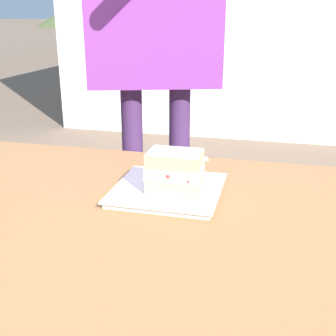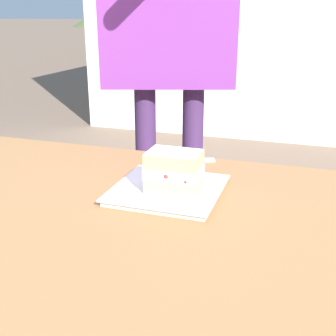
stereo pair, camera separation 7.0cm
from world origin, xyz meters
The scene contains 7 objects.
patio_table centered at (0.00, 0.00, 0.62)m, with size 1.63×0.95×0.70m.
dessert_plate centered at (0.20, 0.19, 0.71)m, with size 0.24×0.24×0.02m.
cake_slice centered at (0.22, 0.17, 0.76)m, with size 0.12×0.09×0.09m.
dessert_fork centered at (0.19, 0.42, 0.70)m, with size 0.16×0.08×0.01m.
diner_person centered at (0.01, 0.80, 1.12)m, with size 0.50×0.64×1.68m.
parked_car_near centered at (-2.85, 10.69, 0.79)m, with size 4.26×3.01×1.49m.
parked_car_far centered at (0.20, 18.78, 0.74)m, with size 4.10×4.71×1.37m.
Camera 1 is at (0.43, -0.70, 1.09)m, focal length 46.37 mm.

